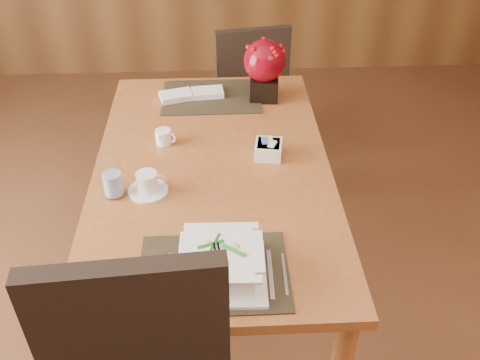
{
  "coord_description": "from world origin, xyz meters",
  "views": [
    {
      "loc": [
        0.02,
        -1.06,
        1.94
      ],
      "look_at": [
        0.09,
        0.35,
        0.87
      ],
      "focal_mm": 40.0,
      "sensor_mm": 36.0,
      "label": 1
    }
  ],
  "objects_px": {
    "soup_setting": "(221,264)",
    "berry_decor": "(265,66)",
    "creamer_jug": "(163,137)",
    "bread_plate": "(120,307)",
    "coffee_cup": "(147,184)",
    "water_glass": "(112,175)",
    "far_chair": "(248,88)",
    "dining_table": "(213,186)",
    "sugar_caddy": "(268,150)"
  },
  "relations": [
    {
      "from": "soup_setting",
      "to": "berry_decor",
      "type": "distance_m",
      "value": 1.12
    },
    {
      "from": "soup_setting",
      "to": "creamer_jug",
      "type": "xyz_separation_m",
      "value": [
        -0.22,
        0.74,
        -0.02
      ]
    },
    {
      "from": "berry_decor",
      "to": "bread_plate",
      "type": "bearing_deg",
      "value": -112.91
    },
    {
      "from": "coffee_cup",
      "to": "water_glass",
      "type": "distance_m",
      "value": 0.13
    },
    {
      "from": "soup_setting",
      "to": "far_chair",
      "type": "bearing_deg",
      "value": 85.32
    },
    {
      "from": "far_chair",
      "to": "dining_table",
      "type": "bearing_deg",
      "value": 69.82
    },
    {
      "from": "berry_decor",
      "to": "creamer_jug",
      "type": "bearing_deg",
      "value": -140.64
    },
    {
      "from": "soup_setting",
      "to": "water_glass",
      "type": "relative_size",
      "value": 1.57
    },
    {
      "from": "water_glass",
      "to": "creamer_jug",
      "type": "relative_size",
      "value": 2.08
    },
    {
      "from": "water_glass",
      "to": "creamer_jug",
      "type": "distance_m",
      "value": 0.37
    },
    {
      "from": "soup_setting",
      "to": "far_chair",
      "type": "xyz_separation_m",
      "value": [
        0.18,
        1.66,
        -0.29
      ]
    },
    {
      "from": "soup_setting",
      "to": "creamer_jug",
      "type": "relative_size",
      "value": 3.27
    },
    {
      "from": "soup_setting",
      "to": "sugar_caddy",
      "type": "bearing_deg",
      "value": 74.1
    },
    {
      "from": "soup_setting",
      "to": "bread_plate",
      "type": "relative_size",
      "value": 1.93
    },
    {
      "from": "creamer_jug",
      "to": "bread_plate",
      "type": "height_order",
      "value": "creamer_jug"
    },
    {
      "from": "far_chair",
      "to": "sugar_caddy",
      "type": "bearing_deg",
      "value": 81.21
    },
    {
      "from": "sugar_caddy",
      "to": "berry_decor",
      "type": "distance_m",
      "value": 0.49
    },
    {
      "from": "dining_table",
      "to": "berry_decor",
      "type": "relative_size",
      "value": 5.38
    },
    {
      "from": "berry_decor",
      "to": "far_chair",
      "type": "height_order",
      "value": "berry_decor"
    },
    {
      "from": "dining_table",
      "to": "creamer_jug",
      "type": "bearing_deg",
      "value": 138.57
    },
    {
      "from": "far_chair",
      "to": "bread_plate",
      "type": "bearing_deg",
      "value": 65.51
    },
    {
      "from": "sugar_caddy",
      "to": "far_chair",
      "type": "distance_m",
      "value": 1.07
    },
    {
      "from": "soup_setting",
      "to": "sugar_caddy",
      "type": "relative_size",
      "value": 2.64
    },
    {
      "from": "dining_table",
      "to": "coffee_cup",
      "type": "distance_m",
      "value": 0.3
    },
    {
      "from": "coffee_cup",
      "to": "water_glass",
      "type": "relative_size",
      "value": 0.83
    },
    {
      "from": "dining_table",
      "to": "berry_decor",
      "type": "bearing_deg",
      "value": 65.5
    },
    {
      "from": "sugar_caddy",
      "to": "bread_plate",
      "type": "distance_m",
      "value": 0.87
    },
    {
      "from": "sugar_caddy",
      "to": "berry_decor",
      "type": "relative_size",
      "value": 0.37
    },
    {
      "from": "creamer_jug",
      "to": "bread_plate",
      "type": "distance_m",
      "value": 0.84
    },
    {
      "from": "bread_plate",
      "to": "sugar_caddy",
      "type": "bearing_deg",
      "value": 56.29
    },
    {
      "from": "dining_table",
      "to": "creamer_jug",
      "type": "relative_size",
      "value": 18.19
    },
    {
      "from": "berry_decor",
      "to": "bread_plate",
      "type": "distance_m",
      "value": 1.31
    },
    {
      "from": "coffee_cup",
      "to": "berry_decor",
      "type": "distance_m",
      "value": 0.83
    },
    {
      "from": "berry_decor",
      "to": "far_chair",
      "type": "distance_m",
      "value": 0.69
    },
    {
      "from": "berry_decor",
      "to": "water_glass",
      "type": "bearing_deg",
      "value": -130.68
    },
    {
      "from": "coffee_cup",
      "to": "far_chair",
      "type": "bearing_deg",
      "value": 70.64
    },
    {
      "from": "sugar_caddy",
      "to": "bread_plate",
      "type": "relative_size",
      "value": 0.73
    },
    {
      "from": "coffee_cup",
      "to": "creamer_jug",
      "type": "bearing_deg",
      "value": 83.64
    },
    {
      "from": "dining_table",
      "to": "sugar_caddy",
      "type": "bearing_deg",
      "value": 14.62
    },
    {
      "from": "coffee_cup",
      "to": "soup_setting",
      "type": "bearing_deg",
      "value": -58.82
    },
    {
      "from": "berry_decor",
      "to": "sugar_caddy",
      "type": "bearing_deg",
      "value": -92.75
    },
    {
      "from": "coffee_cup",
      "to": "sugar_caddy",
      "type": "relative_size",
      "value": 1.4
    },
    {
      "from": "soup_setting",
      "to": "creamer_jug",
      "type": "bearing_deg",
      "value": 108.08
    },
    {
      "from": "bread_plate",
      "to": "creamer_jug",
      "type": "bearing_deg",
      "value": 85.28
    },
    {
      "from": "dining_table",
      "to": "bread_plate",
      "type": "xyz_separation_m",
      "value": [
        -0.26,
        -0.67,
        0.1
      ]
    },
    {
      "from": "soup_setting",
      "to": "coffee_cup",
      "type": "height_order",
      "value": "soup_setting"
    },
    {
      "from": "water_glass",
      "to": "far_chair",
      "type": "relative_size",
      "value": 0.19
    },
    {
      "from": "dining_table",
      "to": "coffee_cup",
      "type": "bearing_deg",
      "value": -147.8
    },
    {
      "from": "coffee_cup",
      "to": "sugar_caddy",
      "type": "height_order",
      "value": "coffee_cup"
    },
    {
      "from": "coffee_cup",
      "to": "berry_decor",
      "type": "xyz_separation_m",
      "value": [
        0.47,
        0.68,
        0.12
      ]
    }
  ]
}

